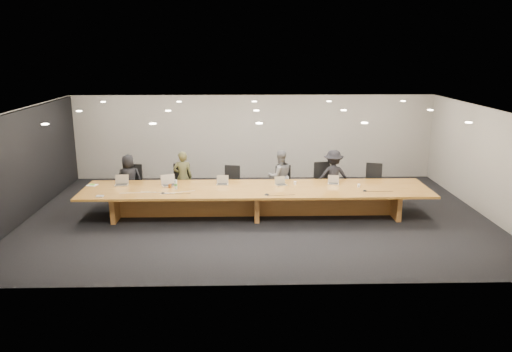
% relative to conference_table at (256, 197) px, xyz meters
% --- Properties ---
extents(ground, '(12.00, 12.00, 0.00)m').
position_rel_conference_table_xyz_m(ground, '(0.00, 0.00, -0.52)').
color(ground, black).
rests_on(ground, ground).
extents(back_wall, '(12.00, 0.02, 2.80)m').
position_rel_conference_table_xyz_m(back_wall, '(0.00, 4.00, 0.88)').
color(back_wall, '#B1ABA1').
rests_on(back_wall, ground).
extents(left_wall_panel, '(0.08, 7.84, 2.74)m').
position_rel_conference_table_xyz_m(left_wall_panel, '(-5.94, 0.00, 0.85)').
color(left_wall_panel, black).
rests_on(left_wall_panel, ground).
extents(conference_table, '(9.00, 1.80, 0.75)m').
position_rel_conference_table_xyz_m(conference_table, '(0.00, 0.00, 0.00)').
color(conference_table, brown).
rests_on(conference_table, ground).
extents(chair_far_left, '(0.64, 0.64, 1.10)m').
position_rel_conference_table_xyz_m(chair_far_left, '(-3.49, 1.25, 0.03)').
color(chair_far_left, black).
rests_on(chair_far_left, ground).
extents(chair_left, '(0.65, 0.65, 1.12)m').
position_rel_conference_table_xyz_m(chair_left, '(-2.13, 1.17, 0.04)').
color(chair_left, black).
rests_on(chair_left, ground).
extents(chair_mid_left, '(0.65, 0.65, 1.06)m').
position_rel_conference_table_xyz_m(chair_mid_left, '(-0.70, 1.19, 0.01)').
color(chair_mid_left, black).
rests_on(chair_mid_left, ground).
extents(chair_mid_right, '(0.63, 0.63, 1.05)m').
position_rel_conference_table_xyz_m(chair_mid_right, '(0.85, 1.18, 0.01)').
color(chair_mid_right, black).
rests_on(chair_mid_right, ground).
extents(chair_right, '(0.69, 0.69, 1.15)m').
position_rel_conference_table_xyz_m(chair_right, '(1.98, 1.19, 0.05)').
color(chair_right, black).
rests_on(chair_right, ground).
extents(chair_far_right, '(0.70, 0.70, 1.09)m').
position_rel_conference_table_xyz_m(chair_far_right, '(3.39, 1.24, 0.03)').
color(chair_far_right, black).
rests_on(chair_far_right, ground).
extents(person_a, '(0.78, 0.61, 1.42)m').
position_rel_conference_table_xyz_m(person_a, '(-3.55, 1.16, 0.19)').
color(person_a, black).
rests_on(person_a, ground).
extents(person_b, '(0.57, 0.41, 1.49)m').
position_rel_conference_table_xyz_m(person_b, '(-2.05, 1.23, 0.22)').
color(person_b, '#3C3C21').
rests_on(person_b, ground).
extents(person_c, '(0.84, 0.71, 1.51)m').
position_rel_conference_table_xyz_m(person_c, '(0.70, 1.21, 0.23)').
color(person_c, '#5D5D60').
rests_on(person_c, ground).
extents(person_d, '(0.99, 0.58, 1.51)m').
position_rel_conference_table_xyz_m(person_d, '(2.21, 1.15, 0.24)').
color(person_d, black).
rests_on(person_d, ground).
extents(laptop_a, '(0.36, 0.28, 0.27)m').
position_rel_conference_table_xyz_m(laptop_a, '(-3.57, 0.37, 0.37)').
color(laptop_a, '#B8A78D').
rests_on(laptop_a, conference_table).
extents(laptop_b, '(0.45, 0.39, 0.29)m').
position_rel_conference_table_xyz_m(laptop_b, '(-2.30, 0.29, 0.38)').
color(laptop_b, '#C0AD93').
rests_on(laptop_b, conference_table).
extents(laptop_c, '(0.32, 0.24, 0.25)m').
position_rel_conference_table_xyz_m(laptop_c, '(-0.90, 0.37, 0.35)').
color(laptop_c, '#C3B495').
rests_on(laptop_c, conference_table).
extents(laptop_d, '(0.34, 0.29, 0.23)m').
position_rel_conference_table_xyz_m(laptop_d, '(0.67, 0.28, 0.34)').
color(laptop_d, '#B7AC8B').
rests_on(laptop_d, conference_table).
extents(laptop_e, '(0.33, 0.26, 0.23)m').
position_rel_conference_table_xyz_m(laptop_e, '(2.08, 0.34, 0.35)').
color(laptop_e, '#C4AF96').
rests_on(laptop_e, conference_table).
extents(water_bottle, '(0.10, 0.10, 0.24)m').
position_rel_conference_table_xyz_m(water_bottle, '(-2.08, -0.03, 0.35)').
color(water_bottle, '#ADBEBB').
rests_on(water_bottle, conference_table).
extents(amber_mug, '(0.09, 0.09, 0.11)m').
position_rel_conference_table_xyz_m(amber_mug, '(-2.25, 0.10, 0.28)').
color(amber_mug, brown).
rests_on(amber_mug, conference_table).
extents(paper_cup_near, '(0.09, 0.09, 0.09)m').
position_rel_conference_table_xyz_m(paper_cup_near, '(1.04, 0.32, 0.27)').
color(paper_cup_near, silver).
rests_on(paper_cup_near, conference_table).
extents(paper_cup_far, '(0.08, 0.08, 0.08)m').
position_rel_conference_table_xyz_m(paper_cup_far, '(2.69, 0.03, 0.27)').
color(paper_cup_far, white).
rests_on(paper_cup_far, conference_table).
extents(notepad, '(0.28, 0.24, 0.01)m').
position_rel_conference_table_xyz_m(notepad, '(-4.35, 0.39, 0.24)').
color(notepad, white).
rests_on(notepad, conference_table).
extents(lime_gadget, '(0.16, 0.11, 0.02)m').
position_rel_conference_table_xyz_m(lime_gadget, '(-4.36, 0.38, 0.26)').
color(lime_gadget, '#68C835').
rests_on(lime_gadget, notepad).
extents(av_box, '(0.19, 0.15, 0.03)m').
position_rel_conference_table_xyz_m(av_box, '(-3.86, -0.68, 0.24)').
color(av_box, silver).
rests_on(av_box, conference_table).
extents(mic_left, '(0.15, 0.15, 0.03)m').
position_rel_conference_table_xyz_m(mic_left, '(-2.36, -0.42, 0.24)').
color(mic_left, black).
rests_on(mic_left, conference_table).
extents(mic_center, '(0.17, 0.17, 0.03)m').
position_rel_conference_table_xyz_m(mic_center, '(0.24, -0.63, 0.25)').
color(mic_center, black).
rests_on(mic_center, conference_table).
extents(mic_right, '(0.17, 0.17, 0.03)m').
position_rel_conference_table_xyz_m(mic_right, '(2.76, -0.35, 0.25)').
color(mic_right, black).
rests_on(mic_right, conference_table).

